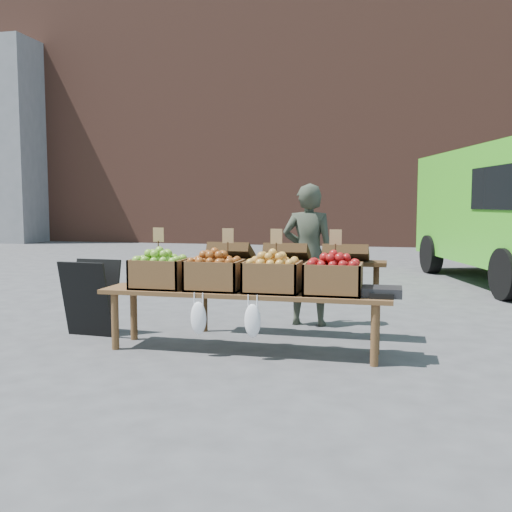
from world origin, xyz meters
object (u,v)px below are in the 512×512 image
(crate_russet_pears, at_px, (215,275))
(weighing_scale, at_px, (382,292))
(crate_green_apples, at_px, (333,279))
(crate_golden_apples, at_px, (160,273))
(crate_red_apples, at_px, (273,277))
(back_table, at_px, (287,286))
(vendor, at_px, (308,255))
(display_bench, at_px, (243,321))
(chalkboard_sign, at_px, (91,298))

(crate_russet_pears, distance_m, weighing_scale, 1.53)
(crate_green_apples, xyz_separation_m, weighing_scale, (0.43, 0.00, -0.10))
(crate_golden_apples, xyz_separation_m, crate_red_apples, (1.10, 0.00, 0.00))
(back_table, bearing_deg, vendor, 77.39)
(back_table, xyz_separation_m, crate_golden_apples, (-1.10, -0.72, 0.19))
(display_bench, distance_m, crate_green_apples, 0.93)
(chalkboard_sign, relative_size, crate_golden_apples, 1.60)
(crate_golden_apples, bearing_deg, crate_red_apples, 0.00)
(back_table, bearing_deg, display_bench, -111.21)
(vendor, bearing_deg, crate_green_apples, 107.49)
(back_table, bearing_deg, weighing_scale, -36.57)
(weighing_scale, bearing_deg, vendor, 122.56)
(back_table, xyz_separation_m, crate_russet_pears, (-0.55, -0.72, 0.19))
(vendor, height_order, crate_russet_pears, vendor)
(crate_russet_pears, bearing_deg, chalkboard_sign, 169.74)
(back_table, bearing_deg, crate_golden_apples, -146.90)
(display_bench, height_order, weighing_scale, weighing_scale)
(chalkboard_sign, xyz_separation_m, crate_red_apples, (1.99, -0.26, 0.31))
(chalkboard_sign, xyz_separation_m, back_table, (1.99, 0.46, 0.12))
(crate_green_apples, distance_m, weighing_scale, 0.44)
(chalkboard_sign, relative_size, crate_red_apples, 1.60)
(crate_green_apples, bearing_deg, crate_russet_pears, 180.00)
(display_bench, height_order, crate_russet_pears, crate_russet_pears)
(vendor, height_order, crate_green_apples, vendor)
(vendor, xyz_separation_m, back_table, (-0.13, -0.59, -0.28))
(vendor, height_order, back_table, vendor)
(crate_golden_apples, relative_size, crate_red_apples, 1.00)
(vendor, relative_size, back_table, 0.76)
(vendor, xyz_separation_m, chalkboard_sign, (-2.12, -1.05, -0.40))
(crate_green_apples, bearing_deg, display_bench, 180.00)
(display_bench, distance_m, crate_russet_pears, 0.51)
(crate_green_apples, bearing_deg, crate_red_apples, 180.00)
(back_table, relative_size, crate_green_apples, 4.20)
(vendor, bearing_deg, crate_golden_apples, 46.71)
(crate_red_apples, bearing_deg, display_bench, 180.00)
(back_table, bearing_deg, chalkboard_sign, -167.01)
(back_table, relative_size, crate_golden_apples, 4.20)
(crate_russet_pears, bearing_deg, crate_red_apples, 0.00)
(vendor, bearing_deg, display_bench, 72.59)
(crate_golden_apples, relative_size, crate_russet_pears, 1.00)
(vendor, xyz_separation_m, crate_golden_apples, (-1.24, -1.31, -0.09))
(chalkboard_sign, distance_m, crate_golden_apples, 0.98)
(crate_golden_apples, relative_size, weighing_scale, 1.47)
(vendor, height_order, crate_golden_apples, vendor)
(vendor, distance_m, display_bench, 1.47)
(crate_russet_pears, xyz_separation_m, weighing_scale, (1.52, 0.00, -0.10))
(crate_russet_pears, bearing_deg, crate_golden_apples, 180.00)
(chalkboard_sign, distance_m, display_bench, 1.74)
(display_bench, bearing_deg, crate_red_apples, 0.00)
(chalkboard_sign, bearing_deg, crate_red_apples, -4.27)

